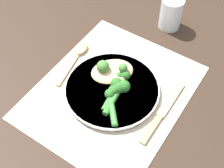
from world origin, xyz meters
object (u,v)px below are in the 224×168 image
object	(u,v)px
broccoli_stalk_right	(120,81)
broccoli_stalk_front	(112,98)
knife	(162,112)
spoon	(78,53)
chicken_fillet	(112,71)
water_glass	(171,13)
plate	(112,89)
broccoli_stalk_rear	(119,88)

from	to	relation	value
broccoli_stalk_right	broccoli_stalk_front	bearing A→B (deg)	-87.54
broccoli_stalk_front	knife	xyz separation A→B (m)	(-0.05, 0.11, -0.02)
broccoli_stalk_right	spoon	world-z (taller)	broccoli_stalk_right
chicken_fillet	broccoli_stalk_right	xyz separation A→B (m)	(0.01, 0.03, -0.00)
water_glass	broccoli_stalk_front	bearing A→B (deg)	2.57
chicken_fillet	water_glass	world-z (taller)	water_glass
broccoli_stalk_right	spoon	xyz separation A→B (m)	(-0.03, -0.16, -0.02)
plate	broccoli_stalk_right	xyz separation A→B (m)	(-0.02, 0.01, 0.02)
plate	broccoli_stalk_front	distance (m)	0.04
water_glass	plate	bearing A→B (deg)	-1.22
broccoli_stalk_right	knife	size ratio (longest dim) A/B	0.62
broccoli_stalk_rear	broccoli_stalk_front	world-z (taller)	broccoli_stalk_rear
broccoli_stalk_right	spoon	size ratio (longest dim) A/B	0.77
broccoli_stalk_front	spoon	world-z (taller)	broccoli_stalk_front
broccoli_stalk_right	knife	xyz separation A→B (m)	(0.01, 0.13, -0.02)
knife	spoon	bearing A→B (deg)	171.37
plate	broccoli_stalk_right	bearing A→B (deg)	158.12
knife	chicken_fillet	bearing A→B (deg)	171.06
broccoli_stalk_front	water_glass	xyz separation A→B (m)	(-0.33, -0.02, 0.02)
knife	spoon	xyz separation A→B (m)	(-0.04, -0.28, 0.00)
water_glass	broccoli_stalk_right	bearing A→B (deg)	0.64
plate	knife	world-z (taller)	plate
broccoli_stalk_rear	spoon	distance (m)	0.18
broccoli_stalk_rear	broccoli_stalk_front	xyz separation A→B (m)	(0.03, 0.00, -0.00)
water_glass	broccoli_stalk_rear	bearing A→B (deg)	2.68
broccoli_stalk_right	spoon	distance (m)	0.16
chicken_fillet	water_glass	distance (m)	0.27
broccoli_stalk_right	water_glass	size ratio (longest dim) A/B	1.32
plate	water_glass	distance (m)	0.30
chicken_fillet	water_glass	xyz separation A→B (m)	(-0.26, 0.03, 0.02)
broccoli_stalk_front	broccoli_stalk_right	bearing A→B (deg)	60.00
broccoli_stalk_rear	spoon	xyz separation A→B (m)	(-0.06, -0.17, -0.02)
broccoli_stalk_right	water_glass	bearing A→B (deg)	81.28
plate	knife	distance (m)	0.14
broccoli_stalk_right	water_glass	xyz separation A→B (m)	(-0.28, -0.00, 0.02)
plate	chicken_fillet	xyz separation A→B (m)	(-0.04, -0.02, 0.02)
knife	water_glass	distance (m)	0.32
broccoli_stalk_rear	knife	bearing A→B (deg)	-1.31
broccoli_stalk_right	spoon	bearing A→B (deg)	159.51
broccoli_stalk_rear	broccoli_stalk_front	distance (m)	0.03
broccoli_stalk_right	broccoli_stalk_rear	size ratio (longest dim) A/B	1.22
water_glass	chicken_fillet	bearing A→B (deg)	-6.59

